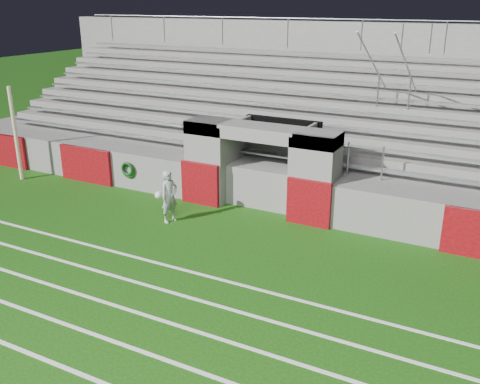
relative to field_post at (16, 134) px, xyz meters
The scene contains 6 objects.
ground 9.20m from the field_post, 13.27° to the right, with size 90.00×90.00×0.00m, color #14440B.
field_post is the anchor object (origin of this frame).
field_markings 11.42m from the field_post, 38.78° to the right, with size 28.00×8.09×0.01m.
stadium_structure 10.60m from the field_post, 33.78° to the left, with size 26.00×8.48×5.42m.
goalkeeper_with_ball 7.05m from the field_post, ahead, with size 0.55×0.69×1.54m.
hose_coil 4.37m from the field_post, 11.51° to the left, with size 0.54×0.15×0.58m.
Camera 1 is at (6.60, -10.47, 6.11)m, focal length 40.00 mm.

